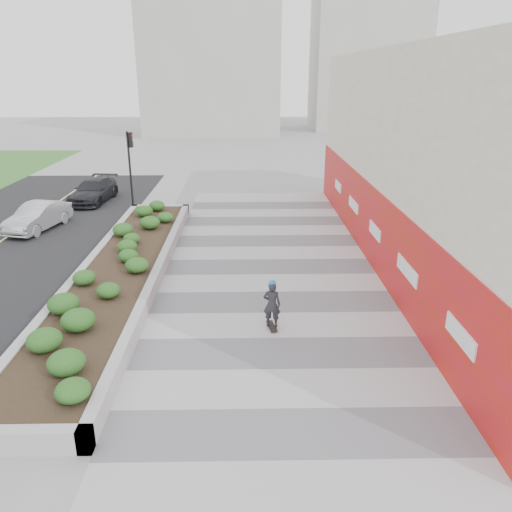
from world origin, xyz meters
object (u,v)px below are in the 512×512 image
Objects in this scene: traffic_signal_near at (130,158)px; car_silver at (38,217)px; car_dark at (93,191)px; skateboarder at (272,304)px; planter at (121,269)px.

traffic_signal_near is 1.08× the size of car_silver.
car_dark is at bearing 92.45° from car_silver.
planter is at bearing 133.81° from skateboarder.
traffic_signal_near reaches higher than skateboarder.
skateboarder is 0.35× the size of car_dark.
car_silver is at bearing 126.02° from skateboarder.
skateboarder reaches higher than car_dark.
traffic_signal_near is 16.06m from skateboarder.
traffic_signal_near is 5.95m from car_silver.
planter is at bearing -36.34° from car_silver.
skateboarder is (7.03, -14.30, -1.97)m from traffic_signal_near.
planter is 4.29× the size of traffic_signal_near.
skateboarder is at bearing -53.12° from car_dark.
planter is 4.02× the size of car_dark.
planter is 10.90m from traffic_signal_near.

